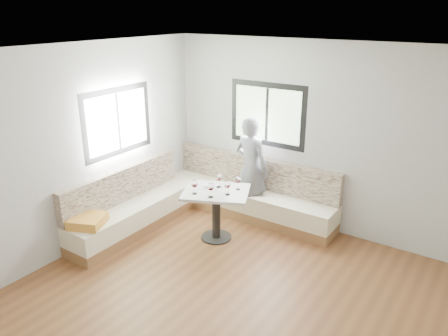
# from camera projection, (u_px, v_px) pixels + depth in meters

# --- Properties ---
(room) EXTENTS (5.01, 5.01, 2.81)m
(room) POSITION_uv_depth(u_px,v_px,m) (224.00, 193.00, 4.49)
(room) COLOR brown
(room) RESTS_ON ground
(banquette) EXTENTS (2.90, 2.80, 0.95)m
(banquette) POSITION_uv_depth(u_px,v_px,m) (199.00, 202.00, 6.86)
(banquette) COLOR brown
(banquette) RESTS_ON ground
(table) EXTENTS (1.13, 1.03, 0.75)m
(table) POSITION_uv_depth(u_px,v_px,m) (216.00, 203.00, 6.27)
(table) COLOR black
(table) RESTS_ON ground
(person) EXTENTS (0.66, 0.49, 1.68)m
(person) POSITION_uv_depth(u_px,v_px,m) (251.00, 168.00, 6.81)
(person) COLOR slate
(person) RESTS_ON ground
(olive_ramekin) EXTENTS (0.10, 0.10, 0.04)m
(olive_ramekin) POSITION_uv_depth(u_px,v_px,m) (207.00, 186.00, 6.32)
(olive_ramekin) COLOR white
(olive_ramekin) RESTS_ON table
(wine_glass_a) EXTENTS (0.09, 0.09, 0.21)m
(wine_glass_a) POSITION_uv_depth(u_px,v_px,m) (194.00, 184.00, 6.05)
(wine_glass_a) COLOR white
(wine_glass_a) RESTS_ON table
(wine_glass_b) EXTENTS (0.09, 0.09, 0.21)m
(wine_glass_b) POSITION_uv_depth(u_px,v_px,m) (211.00, 187.00, 5.94)
(wine_glass_b) COLOR white
(wine_glass_b) RESTS_ON table
(wine_glass_c) EXTENTS (0.09, 0.09, 0.21)m
(wine_glass_c) POSITION_uv_depth(u_px,v_px,m) (227.00, 185.00, 6.02)
(wine_glass_c) COLOR white
(wine_glass_c) RESTS_ON table
(wine_glass_d) EXTENTS (0.09, 0.09, 0.21)m
(wine_glass_d) POSITION_uv_depth(u_px,v_px,m) (219.00, 178.00, 6.28)
(wine_glass_d) COLOR white
(wine_glass_d) RESTS_ON table
(wine_glass_e) EXTENTS (0.09, 0.09, 0.21)m
(wine_glass_e) POSITION_uv_depth(u_px,v_px,m) (238.00, 180.00, 6.20)
(wine_glass_e) COLOR white
(wine_glass_e) RESTS_ON table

